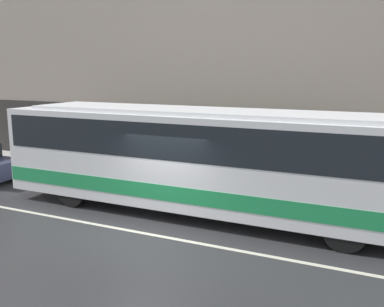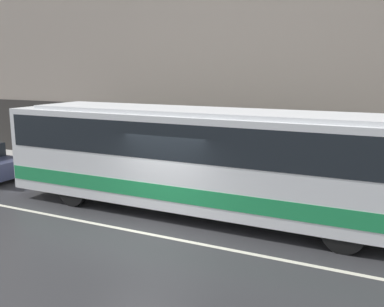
% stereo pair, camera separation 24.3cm
% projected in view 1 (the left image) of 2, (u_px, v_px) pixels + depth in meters
% --- Properties ---
extents(ground_plane, '(60.00, 60.00, 0.00)m').
position_uv_depth(ground_plane, '(150.00, 234.00, 11.29)').
color(ground_plane, '#2D2D30').
extents(sidewalk, '(60.00, 2.49, 0.17)m').
position_uv_depth(sidewalk, '(221.00, 184.00, 15.94)').
color(sidewalk, '#A09E99').
rests_on(sidewalk, ground_plane).
extents(building_facade, '(60.00, 0.35, 11.71)m').
position_uv_depth(building_facade, '(237.00, 33.00, 16.11)').
color(building_facade, gray).
rests_on(building_facade, ground_plane).
extents(lane_stripe, '(54.00, 0.14, 0.01)m').
position_uv_depth(lane_stripe, '(150.00, 234.00, 11.29)').
color(lane_stripe, beige).
rests_on(lane_stripe, ground_plane).
extents(transit_bus, '(12.22, 2.52, 3.15)m').
position_uv_depth(transit_bus, '(193.00, 155.00, 12.74)').
color(transit_bus, white).
rests_on(transit_bus, ground_plane).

